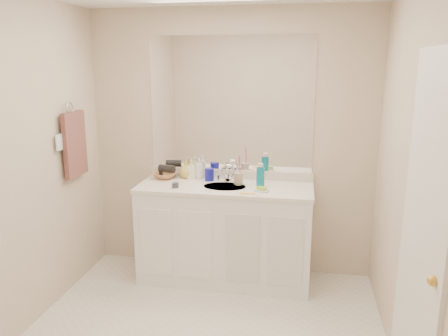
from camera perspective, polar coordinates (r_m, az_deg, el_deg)
wall_back at (r=3.99m, az=0.85°, el=3.16°), size 2.60×0.02×2.40m
wall_front at (r=1.60m, az=-15.38°, el=-13.50°), size 2.60×0.02×2.40m
wall_left at (r=3.31m, az=-26.08°, el=-0.38°), size 0.02×2.60×2.40m
wall_right at (r=2.75m, az=23.65°, el=-2.74°), size 0.02×2.60×2.40m
vanity_cabinet at (r=3.95m, az=0.13°, el=-8.69°), size 1.50×0.55×0.85m
countertop at (r=3.81m, az=0.14°, el=-2.54°), size 1.52×0.57×0.03m
backsplash at (r=4.04m, az=0.80°, el=-0.79°), size 1.52×0.03×0.08m
sink_basin at (r=3.79m, az=0.08°, el=-2.58°), size 0.37×0.37×0.02m
faucet at (r=3.94m, az=0.55°, el=-0.93°), size 0.02×0.02×0.11m
mirror at (r=3.94m, az=0.85°, el=8.30°), size 1.48×0.01×1.20m
blue_mug at (r=3.96m, az=-1.93°, el=-0.85°), size 0.11×0.11×0.11m
tan_cup at (r=3.83m, az=1.92°, el=-1.41°), size 0.09×0.09×0.10m
toothbrush at (r=3.80m, az=2.08°, el=0.01°), size 0.02×0.04×0.21m
mouthwash_bottle at (r=3.78m, az=4.78°, el=-1.16°), size 0.08×0.08×0.17m
soap_dish at (r=3.65m, az=4.92°, el=-2.94°), size 0.12×0.10×0.01m
green_soap at (r=3.64m, az=4.93°, el=-2.67°), size 0.08×0.07×0.03m
orange_comb at (r=3.57m, az=3.10°, el=-3.37°), size 0.13×0.05×0.01m
dark_jar at (r=3.76m, az=-6.38°, el=-2.25°), size 0.06×0.06×0.04m
soap_bottle_white at (r=4.02m, az=-3.26°, el=-0.07°), size 0.09×0.09×0.19m
soap_bottle_cream at (r=4.04m, az=-4.29°, el=-0.13°), size 0.09×0.10×0.17m
soap_bottle_yellow at (r=4.06m, az=-4.99°, el=-0.19°), size 0.12×0.12×0.16m
wicker_basket at (r=4.08m, az=-7.71°, el=-0.94°), size 0.26×0.26×0.05m
hair_dryer at (r=4.06m, az=-7.47°, el=-0.10°), size 0.16×0.10×0.07m
towel_ring at (r=3.88m, az=-19.50°, el=7.32°), size 0.01×0.11×0.11m
hand_towel at (r=3.91m, az=-18.91°, el=2.95°), size 0.04×0.32×0.55m
switch_plate at (r=3.74m, az=-20.74°, el=3.15°), size 0.01×0.08×0.13m
door at (r=2.53m, az=24.45°, el=-8.96°), size 0.02×0.82×2.00m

